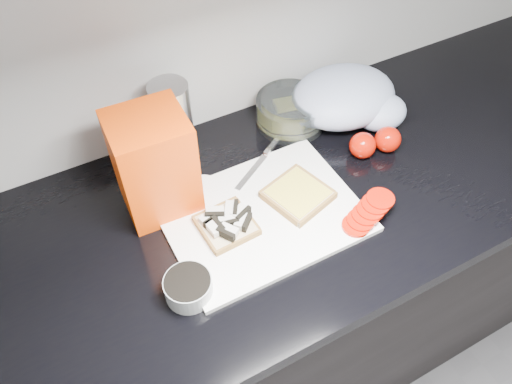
# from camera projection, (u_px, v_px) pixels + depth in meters

# --- Properties ---
(base_cabinet) EXTENTS (3.50, 0.60, 0.86)m
(base_cabinet) POSITION_uv_depth(u_px,v_px,m) (294.00, 291.00, 1.46)
(base_cabinet) COLOR black
(base_cabinet) RESTS_ON ground
(countertop) EXTENTS (3.50, 0.64, 0.04)m
(countertop) POSITION_uv_depth(u_px,v_px,m) (305.00, 191.00, 1.12)
(countertop) COLOR black
(countertop) RESTS_ON base_cabinet
(cutting_board) EXTENTS (0.40, 0.30, 0.01)m
(cutting_board) POSITION_uv_depth(u_px,v_px,m) (263.00, 215.00, 1.05)
(cutting_board) COLOR white
(cutting_board) RESTS_ON countertop
(bread_left) EXTENTS (0.12, 0.12, 0.03)m
(bread_left) POSITION_uv_depth(u_px,v_px,m) (226.00, 223.00, 1.01)
(bread_left) COLOR beige
(bread_left) RESTS_ON cutting_board
(bread_right) EXTENTS (0.15, 0.15, 0.02)m
(bread_right) POSITION_uv_depth(u_px,v_px,m) (298.00, 195.00, 1.06)
(bread_right) COLOR beige
(bread_right) RESTS_ON cutting_board
(tomato_slices) EXTENTS (0.15, 0.10, 0.03)m
(tomato_slices) POSITION_uv_depth(u_px,v_px,m) (368.00, 212.00, 1.02)
(tomato_slices) COLOR #B51204
(tomato_slices) RESTS_ON cutting_board
(knife) EXTENTS (0.16, 0.10, 0.01)m
(knife) POSITION_uv_depth(u_px,v_px,m) (263.00, 157.00, 1.15)
(knife) COLOR #BDBDC1
(knife) RESTS_ON cutting_board
(seed_tub) EXTENTS (0.09, 0.09, 0.05)m
(seed_tub) POSITION_uv_depth(u_px,v_px,m) (188.00, 287.00, 0.91)
(seed_tub) COLOR #ADB3B3
(seed_tub) RESTS_ON countertop
(tub_lid) EXTENTS (0.14, 0.14, 0.01)m
(tub_lid) POSITION_uv_depth(u_px,v_px,m) (202.00, 193.00, 1.09)
(tub_lid) COLOR white
(tub_lid) RESTS_ON countertop
(glass_bowl) EXTENTS (0.17, 0.17, 0.07)m
(glass_bowl) POSITION_uv_depth(u_px,v_px,m) (291.00, 111.00, 1.22)
(glass_bowl) COLOR silver
(glass_bowl) RESTS_ON countertop
(bread_bag) EXTENTS (0.15, 0.14, 0.23)m
(bread_bag) POSITION_uv_depth(u_px,v_px,m) (154.00, 165.00, 0.99)
(bread_bag) COLOR #F54704
(bread_bag) RESTS_ON countertop
(steel_canister) EXTENTS (0.09, 0.09, 0.20)m
(steel_canister) POSITION_uv_depth(u_px,v_px,m) (174.00, 124.00, 1.09)
(steel_canister) COLOR #A7A7AB
(steel_canister) RESTS_ON countertop
(grocery_bag) EXTENTS (0.28, 0.25, 0.12)m
(grocery_bag) POSITION_uv_depth(u_px,v_px,m) (349.00, 99.00, 1.22)
(grocery_bag) COLOR #A7B4CD
(grocery_bag) RESTS_ON countertop
(whole_tomatoes) EXTENTS (0.13, 0.07, 0.06)m
(whole_tomatoes) POSITION_uv_depth(u_px,v_px,m) (375.00, 142.00, 1.15)
(whole_tomatoes) COLOR #B51204
(whole_tomatoes) RESTS_ON countertop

